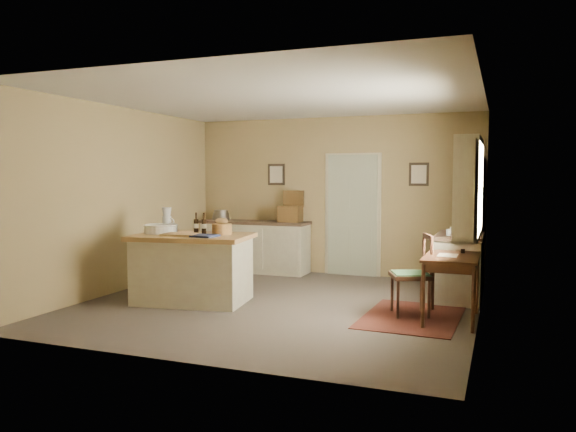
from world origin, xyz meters
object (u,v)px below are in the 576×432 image
object	(u,v)px
right_cabinet	(459,266)
sideboard	(255,245)
work_island	(192,266)
writing_desk	(452,263)
desk_chair	(410,276)
shelving_unit	(475,224)

from	to	relation	value
right_cabinet	sideboard	bearing A→B (deg)	163.56
work_island	sideboard	size ratio (longest dim) A/B	0.85
sideboard	right_cabinet	size ratio (longest dim) A/B	1.76
sideboard	work_island	bearing A→B (deg)	-85.35
sideboard	writing_desk	distance (m)	4.23
sideboard	desk_chair	size ratio (longest dim) A/B	2.01
work_island	shelving_unit	size ratio (longest dim) A/B	0.85
sideboard	writing_desk	size ratio (longest dim) A/B	1.96
work_island	writing_desk	size ratio (longest dim) A/B	1.66
sideboard	right_cabinet	world-z (taller)	sideboard
sideboard	right_cabinet	xyz separation A→B (m)	(3.54, -1.05, -0.02)
work_island	sideboard	bearing A→B (deg)	86.69
work_island	sideboard	world-z (taller)	work_island
sideboard	writing_desk	bearing A→B (deg)	-32.95
right_cabinet	writing_desk	bearing A→B (deg)	-89.99
sideboard	right_cabinet	bearing A→B (deg)	-16.44
desk_chair	shelving_unit	xyz separation A→B (m)	(0.64, 2.00, 0.49)
shelving_unit	writing_desk	bearing A→B (deg)	-94.13
desk_chair	shelving_unit	size ratio (longest dim) A/B	0.50
work_island	sideboard	xyz separation A→B (m)	(-0.20, 2.51, -0.00)
work_island	shelving_unit	bearing A→B (deg)	25.57
right_cabinet	shelving_unit	bearing A→B (deg)	79.83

